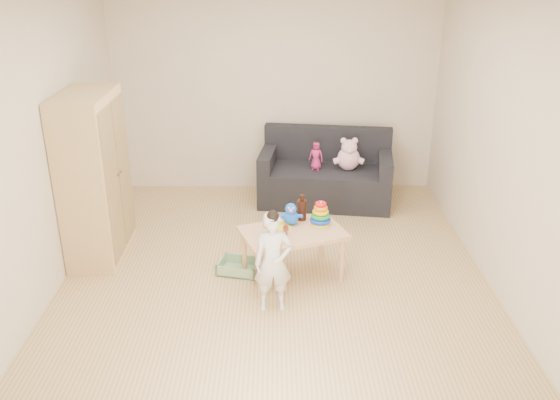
{
  "coord_description": "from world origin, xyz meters",
  "views": [
    {
      "loc": [
        0.02,
        -4.99,
        2.88
      ],
      "look_at": [
        0.05,
        0.25,
        0.65
      ],
      "focal_mm": 38.0,
      "sensor_mm": 36.0,
      "label": 1
    }
  ],
  "objects_px": {
    "wardrobe": "(94,178)",
    "toddler": "(273,263)",
    "sofa": "(325,185)",
    "play_table": "(293,254)"
  },
  "relations": [
    {
      "from": "sofa",
      "to": "play_table",
      "type": "height_order",
      "value": "play_table"
    },
    {
      "from": "wardrobe",
      "to": "sofa",
      "type": "relative_size",
      "value": 1.06
    },
    {
      "from": "wardrobe",
      "to": "toddler",
      "type": "bearing_deg",
      "value": -30.02
    },
    {
      "from": "wardrobe",
      "to": "toddler",
      "type": "height_order",
      "value": "wardrobe"
    },
    {
      "from": "sofa",
      "to": "toddler",
      "type": "bearing_deg",
      "value": -97.09
    },
    {
      "from": "sofa",
      "to": "play_table",
      "type": "distance_m",
      "value": 1.87
    },
    {
      "from": "sofa",
      "to": "wardrobe",
      "type": "bearing_deg",
      "value": -142.79
    },
    {
      "from": "sofa",
      "to": "toddler",
      "type": "height_order",
      "value": "toddler"
    },
    {
      "from": "play_table",
      "to": "toddler",
      "type": "relative_size",
      "value": 1.05
    },
    {
      "from": "play_table",
      "to": "sofa",
      "type": "bearing_deg",
      "value": 76.19
    }
  ]
}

